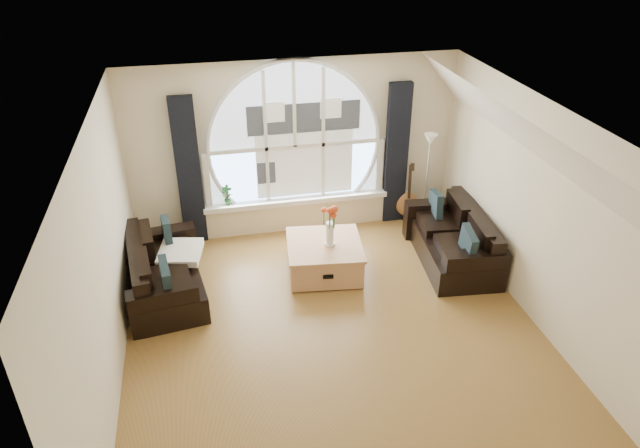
{
  "coord_description": "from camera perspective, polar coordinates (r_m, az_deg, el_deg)",
  "views": [
    {
      "loc": [
        -1.34,
        -5.34,
        4.68
      ],
      "look_at": [
        0.0,
        0.9,
        1.05
      ],
      "focal_mm": 32.46,
      "sensor_mm": 36.0,
      "label": 1
    }
  ],
  "objects": [
    {
      "name": "window_sill",
      "position": [
        9.11,
        -2.32,
        2.37
      ],
      "size": [
        2.9,
        0.22,
        0.08
      ],
      "primitive_type": "cube",
      "color": "white",
      "rests_on": "wall_back"
    },
    {
      "name": "wall_front",
      "position": [
        4.43,
        10.62,
        -19.84
      ],
      "size": [
        5.0,
        0.01,
        2.7
      ],
      "primitive_type": "cube",
      "color": "beige",
      "rests_on": "ground"
    },
    {
      "name": "ground",
      "position": [
        7.23,
        1.53,
        -10.75
      ],
      "size": [
        5.0,
        5.5,
        0.01
      ],
      "primitive_type": "cube",
      "color": "brown",
      "rests_on": "ground"
    },
    {
      "name": "potted_plant",
      "position": [
        8.93,
        -9.19,
        2.83
      ],
      "size": [
        0.2,
        0.16,
        0.33
      ],
      "primitive_type": "imported",
      "rotation": [
        0.0,
        0.0,
        -0.27
      ],
      "color": "#1E6023",
      "rests_on": "window_sill"
    },
    {
      "name": "ceiling",
      "position": [
        5.85,
        1.88,
        9.83
      ],
      "size": [
        5.0,
        5.5,
        0.01
      ],
      "primitive_type": "cube",
      "color": "silver",
      "rests_on": "ground"
    },
    {
      "name": "wall_left",
      "position": [
        6.4,
        -20.68,
        -3.89
      ],
      "size": [
        0.01,
        5.5,
        2.7
      ],
      "primitive_type": "cube",
      "color": "beige",
      "rests_on": "ground"
    },
    {
      "name": "wall_back",
      "position": [
        8.85,
        -2.54,
        7.49
      ],
      "size": [
        5.0,
        0.01,
        2.7
      ],
      "primitive_type": "cube",
      "color": "beige",
      "rests_on": "ground"
    },
    {
      "name": "curtain_left",
      "position": [
        8.72,
        -12.82,
        4.98
      ],
      "size": [
        0.35,
        0.12,
        2.3
      ],
      "primitive_type": "cube",
      "color": "black",
      "rests_on": "ground"
    },
    {
      "name": "arched_window",
      "position": [
        8.73,
        -2.55,
        9.1
      ],
      "size": [
        2.6,
        0.06,
        2.15
      ],
      "primitive_type": "cube",
      "color": "silver",
      "rests_on": "wall_back"
    },
    {
      "name": "sofa_right",
      "position": [
        8.55,
        12.93,
        -1.26
      ],
      "size": [
        1.03,
        1.81,
        0.77
      ],
      "primitive_type": "cube",
      "rotation": [
        0.0,
        0.0,
        -0.1
      ],
      "color": "black",
      "rests_on": "ground"
    },
    {
      "name": "coffee_chest",
      "position": [
        8.17,
        0.43,
        -3.21
      ],
      "size": [
        1.14,
        1.14,
        0.5
      ],
      "primitive_type": "cube",
      "rotation": [
        0.0,
        0.0,
        -0.12
      ],
      "color": "#AB7346",
      "rests_on": "ground"
    },
    {
      "name": "wall_right",
      "position": [
        7.38,
        20.92,
        0.67
      ],
      "size": [
        0.01,
        5.5,
        2.7
      ],
      "primitive_type": "cube",
      "color": "beige",
      "rests_on": "ground"
    },
    {
      "name": "sofa_left",
      "position": [
        7.92,
        -15.06,
        -4.26
      ],
      "size": [
        1.07,
        1.79,
        0.75
      ],
      "primitive_type": "cube",
      "rotation": [
        0.0,
        0.0,
        0.14
      ],
      "color": "black",
      "rests_on": "ground"
    },
    {
      "name": "vase_flowers",
      "position": [
        7.83,
        0.98,
        0.37
      ],
      "size": [
        0.24,
        0.24,
        0.7
      ],
      "primitive_type": "cube",
      "color": "white",
      "rests_on": "coffee_chest"
    },
    {
      "name": "attic_slope",
      "position": [
        6.82,
        20.26,
        7.79
      ],
      "size": [
        0.92,
        5.5,
        0.72
      ],
      "primitive_type": "cube",
      "color": "silver",
      "rests_on": "ground"
    },
    {
      "name": "neighbor_house",
      "position": [
        8.78,
        -1.54,
        8.38
      ],
      "size": [
        1.7,
        0.02,
        1.5
      ],
      "primitive_type": "cube",
      "color": "silver",
      "rests_on": "wall_back"
    },
    {
      "name": "guitar",
      "position": [
        9.46,
        8.65,
        3.23
      ],
      "size": [
        0.41,
        0.33,
        1.06
      ],
      "primitive_type": "cube",
      "rotation": [
        0.0,
        0.0,
        -0.27
      ],
      "color": "brown",
      "rests_on": "ground"
    },
    {
      "name": "window_frame",
      "position": [
        8.7,
        -2.51,
        9.03
      ],
      "size": [
        2.76,
        0.08,
        2.15
      ],
      "primitive_type": "cube",
      "color": "white",
      "rests_on": "wall_back"
    },
    {
      "name": "curtain_right",
      "position": [
        9.2,
        7.55,
        6.8
      ],
      "size": [
        0.35,
        0.12,
        2.3
      ],
      "primitive_type": "cube",
      "color": "black",
      "rests_on": "ground"
    },
    {
      "name": "throw_blanket",
      "position": [
        8.02,
        -13.61,
        -2.74
      ],
      "size": [
        0.65,
        0.65,
        0.1
      ],
      "primitive_type": "cube",
      "rotation": [
        0.0,
        0.0,
        -0.2
      ],
      "color": "silver",
      "rests_on": "sofa_left"
    },
    {
      "name": "floor_lamp",
      "position": [
        9.14,
        10.43,
        4.0
      ],
      "size": [
        0.24,
        0.24,
        1.6
      ],
      "primitive_type": "cube",
      "color": "#B2B2B2",
      "rests_on": "ground"
    }
  ]
}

